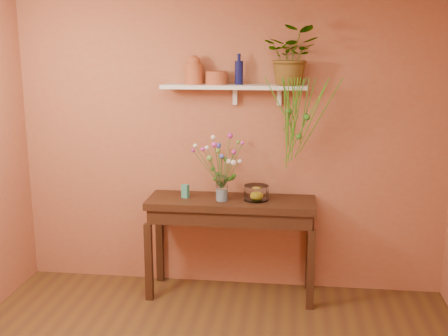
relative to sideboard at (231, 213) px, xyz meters
The scene contains 13 objects.
room 1.83m from the sideboard, 91.39° to the right, with size 4.04×4.04×2.70m.
sideboard is the anchor object (origin of this frame).
wall_shelf 1.14m from the sideboard, 82.51° to the left, with size 1.30×0.24×0.19m.
terracotta_jug 1.33m from the sideboard, 158.35° to the left, with size 0.19×0.19×0.26m.
terracotta_pot 1.23m from the sideboard, 135.51° to the left, with size 0.19×0.19×0.12m, color #B34D2B.
blue_bottle 1.27m from the sideboard, 72.57° to the left, with size 0.09×0.09×0.27m.
spider_plant 1.50m from the sideboard, 14.50° to the left, with size 0.46×0.40×0.51m, color #306E1C.
plant_fronds 1.07m from the sideboard, ahead, with size 0.65×0.32×0.81m.
glass_vase 0.25m from the sideboard, 148.32° to the right, with size 0.11×0.11×0.22m.
bouquet 0.53m from the sideboard, 150.26° to the right, with size 0.48×0.45×0.48m.
glass_bowl 0.30m from the sideboard, ahead, with size 0.22×0.22×0.13m.
lemon 0.29m from the sideboard, ahead, with size 0.08×0.08×0.08m, color yellow.
carton 0.46m from the sideboard, behind, with size 0.06×0.05×0.12m, color teal.
Camera 1 is at (0.57, -3.02, 2.28)m, focal length 44.09 mm.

